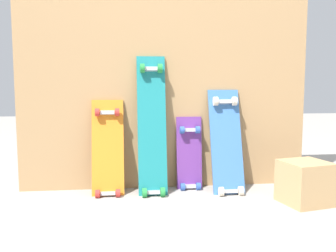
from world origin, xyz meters
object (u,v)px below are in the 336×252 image
(skateboard_teal, at_px, (152,130))
(skateboard_purple, at_px, (189,158))
(skateboard_blue, at_px, (227,146))
(wooden_crate, at_px, (305,183))
(skateboard_orange, at_px, (108,153))

(skateboard_teal, distance_m, skateboard_purple, 0.34)
(skateboard_teal, relative_size, skateboard_blue, 1.30)
(skateboard_purple, bearing_deg, wooden_crate, -33.42)
(skateboard_purple, height_order, skateboard_blue, skateboard_blue)
(skateboard_teal, distance_m, wooden_crate, 1.00)
(skateboard_purple, bearing_deg, skateboard_orange, -174.29)
(skateboard_teal, height_order, skateboard_blue, skateboard_teal)
(skateboard_orange, bearing_deg, skateboard_teal, -2.08)
(skateboard_purple, bearing_deg, skateboard_blue, -20.30)
(skateboard_orange, xyz_separation_m, skateboard_purple, (0.55, 0.06, -0.06))
(skateboard_teal, height_order, skateboard_purple, skateboard_teal)
(skateboard_orange, distance_m, skateboard_teal, 0.33)
(skateboard_purple, relative_size, wooden_crate, 2.19)
(skateboard_orange, height_order, skateboard_blue, skateboard_blue)
(skateboard_orange, height_order, wooden_crate, skateboard_orange)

